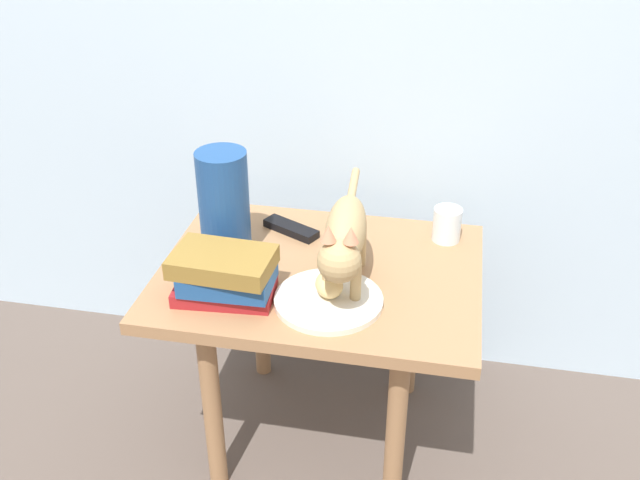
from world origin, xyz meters
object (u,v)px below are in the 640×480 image
object	(u,v)px
candle_jar	(447,226)
green_vase	(224,205)
plate	(329,300)
cat	(345,237)
bread_roll	(329,285)
tv_remote	(291,229)
side_table	(320,296)
book_stack	(225,275)

from	to	relation	value
candle_jar	green_vase	bearing A→B (deg)	-162.00
plate	cat	world-z (taller)	cat
bread_roll	tv_remote	world-z (taller)	bread_roll
candle_jar	side_table	bearing A→B (deg)	-144.83
cat	green_vase	distance (m)	0.31
bread_roll	book_stack	distance (m)	0.23
bread_roll	green_vase	bearing A→B (deg)	152.33
side_table	cat	size ratio (longest dim) A/B	1.55
bread_roll	candle_jar	size ratio (longest dim) A/B	0.94
book_stack	tv_remote	world-z (taller)	book_stack
plate	cat	size ratio (longest dim) A/B	0.49
plate	candle_jar	distance (m)	0.40
candle_jar	bread_roll	bearing A→B (deg)	-127.33
green_vase	tv_remote	xyz separation A→B (m)	(0.13, 0.13, -0.12)
bread_roll	tv_remote	size ratio (longest dim) A/B	0.53
side_table	plate	xyz separation A→B (m)	(0.04, -0.13, 0.08)
green_vase	candle_jar	size ratio (longest dim) A/B	3.09
side_table	bread_roll	size ratio (longest dim) A/B	9.27
side_table	tv_remote	size ratio (longest dim) A/B	4.94
side_table	green_vase	size ratio (longest dim) A/B	2.82
book_stack	tv_remote	bearing A→B (deg)	76.55
bread_roll	book_stack	xyz separation A→B (m)	(-0.22, -0.03, 0.02)
book_stack	green_vase	bearing A→B (deg)	106.80
side_table	green_vase	distance (m)	0.31
book_stack	green_vase	distance (m)	0.20
bread_roll	side_table	bearing A→B (deg)	110.45
side_table	candle_jar	bearing A→B (deg)	35.17
plate	tv_remote	bearing A→B (deg)	117.67
plate	green_vase	world-z (taller)	green_vase
cat	candle_jar	world-z (taller)	cat
plate	candle_jar	xyz separation A→B (m)	(0.24, 0.32, 0.03)
side_table	green_vase	xyz separation A→B (m)	(-0.23, 0.03, 0.21)
side_table	book_stack	distance (m)	0.27
green_vase	tv_remote	bearing A→B (deg)	45.02
plate	tv_remote	world-z (taller)	tv_remote
book_stack	green_vase	xyz separation A→B (m)	(-0.05, 0.18, 0.07)
side_table	book_stack	size ratio (longest dim) A/B	3.31
cat	green_vase	xyz separation A→B (m)	(-0.30, 0.10, -0.00)
bread_roll	candle_jar	distance (m)	0.39
candle_jar	book_stack	bearing A→B (deg)	-143.01
tv_remote	cat	bearing A→B (deg)	-25.54
side_table	bread_roll	distance (m)	0.17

